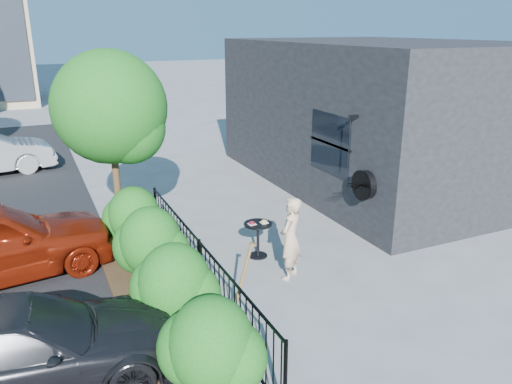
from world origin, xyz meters
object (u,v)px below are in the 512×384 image
woman (291,239)px  car_darkgrey (19,348)px  shovel (239,293)px  patio_tree (114,114)px  cafe_table (258,234)px

woman → car_darkgrey: 4.63m
woman → shovel: woman is taller
shovel → car_darkgrey: (-2.98, -0.06, -0.04)m
patio_tree → shovel: (0.98, -3.82, -2.14)m
patio_tree → woman: patio_tree is taller
patio_tree → woman: (2.47, -2.68, -1.99)m
cafe_table → car_darkgrey: bearing=-152.6°
patio_tree → shovel: bearing=-75.6°
woman → shovel: size_ratio=1.08×
cafe_table → shovel: size_ratio=0.53×
shovel → patio_tree: bearing=104.4°
cafe_table → woman: woman is taller
patio_tree → car_darkgrey: bearing=-117.2°
woman → shovel: (-1.49, -1.14, -0.14)m
car_darkgrey → woman: bearing=-69.9°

